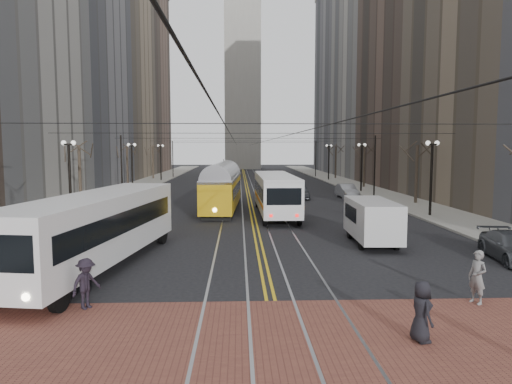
{
  "coord_description": "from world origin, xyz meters",
  "views": [
    {
      "loc": [
        -1.11,
        -16.42,
        5.33
      ],
      "look_at": [
        -0.19,
        7.62,
        3.0
      ],
      "focal_mm": 32.0,
      "sensor_mm": 36.0,
      "label": 1
    }
  ],
  "objects": [
    {
      "name": "ground",
      "position": [
        0.0,
        0.0,
        0.0
      ],
      "size": [
        260.0,
        260.0,
        0.0
      ],
      "primitive_type": "plane",
      "color": "black",
      "rests_on": "ground"
    },
    {
      "name": "sidewalk_left",
      "position": [
        -15.0,
        45.0,
        0.07
      ],
      "size": [
        5.0,
        140.0,
        0.15
      ],
      "primitive_type": "cube",
      "color": "gray",
      "rests_on": "ground"
    },
    {
      "name": "sidewalk_right",
      "position": [
        15.0,
        45.0,
        0.07
      ],
      "size": [
        5.0,
        140.0,
        0.15
      ],
      "primitive_type": "cube",
      "color": "gray",
      "rests_on": "ground"
    },
    {
      "name": "crosswalk_band",
      "position": [
        0.0,
        -4.0,
        0.01
      ],
      "size": [
        25.0,
        6.0,
        0.01
      ],
      "primitive_type": "cube",
      "color": "brown",
      "rests_on": "ground"
    },
    {
      "name": "streetcar_rails",
      "position": [
        0.0,
        45.0,
        0.0
      ],
      "size": [
        4.8,
        130.0,
        0.02
      ],
      "primitive_type": "cube",
      "color": "gray",
      "rests_on": "ground"
    },
    {
      "name": "centre_lines",
      "position": [
        0.0,
        45.0,
        0.01
      ],
      "size": [
        0.42,
        130.0,
        0.01
      ],
      "primitive_type": "cube",
      "color": "gold",
      "rests_on": "ground"
    },
    {
      "name": "building_left_mid",
      "position": [
        -25.5,
        46.0,
        17.0
      ],
      "size": [
        16.0,
        20.0,
        34.0
      ],
      "primitive_type": "cube",
      "color": "slate",
      "rests_on": "ground"
    },
    {
      "name": "building_left_midfar",
      "position": [
        -27.5,
        66.0,
        26.0
      ],
      "size": [
        20.0,
        20.0,
        52.0
      ],
      "primitive_type": "cube",
      "color": "#816F59",
      "rests_on": "ground"
    },
    {
      "name": "building_left_far",
      "position": [
        -25.5,
        86.0,
        20.0
      ],
      "size": [
        16.0,
        20.0,
        40.0
      ],
      "primitive_type": "cube",
      "color": "brown",
      "rests_on": "ground"
    },
    {
      "name": "building_right_mid",
      "position": [
        25.5,
        46.0,
        17.0
      ],
      "size": [
        16.0,
        20.0,
        34.0
      ],
      "primitive_type": "cube",
      "color": "brown",
      "rests_on": "ground"
    },
    {
      "name": "building_right_midfar",
      "position": [
        27.5,
        66.0,
        26.0
      ],
      "size": [
        20.0,
        20.0,
        52.0
      ],
      "primitive_type": "cube",
      "color": "gray",
      "rests_on": "ground"
    },
    {
      "name": "building_right_far",
      "position": [
        25.5,
        86.0,
        20.0
      ],
      "size": [
        16.0,
        20.0,
        40.0
      ],
      "primitive_type": "cube",
      "color": "slate",
      "rests_on": "ground"
    },
    {
      "name": "clock_tower",
      "position": [
        0.0,
        102.0,
        35.96
      ],
      "size": [
        12.0,
        12.0,
        66.0
      ],
      "color": "#B2AFA5",
      "rests_on": "ground"
    },
    {
      "name": "lamp_posts",
      "position": [
        -0.0,
        28.75,
        2.8
      ],
      "size": [
        27.6,
        57.2,
        5.6
      ],
      "color": "black",
      "rests_on": "ground"
    },
    {
      "name": "street_trees",
      "position": [
        0.0,
        35.25,
        2.8
      ],
      "size": [
        31.68,
        53.28,
        5.6
      ],
      "color": "#382D23",
      "rests_on": "ground"
    },
    {
      "name": "trolley_wires",
      "position": [
        0.0,
        34.83,
        3.77
      ],
      "size": [
        25.96,
        120.0,
        6.6
      ],
      "color": "black",
      "rests_on": "ground"
    },
    {
      "name": "transit_bus",
      "position": [
        -7.37,
        3.69,
        1.65
      ],
      "size": [
        4.64,
        13.42,
        3.29
      ],
      "primitive_type": "cube",
      "rotation": [
        0.0,
        0.0,
        -0.15
      ],
      "color": "white",
      "rests_on": "ground"
    },
    {
      "name": "streetcar",
      "position": [
        -2.5,
        22.77,
        1.59
      ],
      "size": [
        3.16,
        13.56,
        3.17
      ],
      "primitive_type": "cube",
      "rotation": [
        0.0,
        0.0,
        -0.05
      ],
      "color": "gold",
      "rests_on": "ground"
    },
    {
      "name": "rear_bus",
      "position": [
        1.8,
        19.39,
        1.61
      ],
      "size": [
        2.83,
        12.38,
        3.22
      ],
      "primitive_type": "cube",
      "rotation": [
        0.0,
        0.0,
        0.01
      ],
      "color": "white",
      "rests_on": "ground"
    },
    {
      "name": "cargo_van",
      "position": [
        6.28,
        8.32,
        1.22
      ],
      "size": [
        2.34,
        5.58,
        2.43
      ],
      "primitive_type": "cube",
      "rotation": [
        0.0,
        0.0,
        -0.04
      ],
      "color": "silver",
      "rests_on": "ground"
    },
    {
      "name": "sedan_grey",
      "position": [
        5.5,
        31.1,
        0.71
      ],
      "size": [
        2.01,
        4.27,
        1.41
      ],
      "primitive_type": "imported",
      "rotation": [
        0.0,
        0.0,
        -0.08
      ],
      "color": "#3C3E43",
      "rests_on": "ground"
    },
    {
      "name": "sedan_silver",
      "position": [
        10.45,
        31.64,
        0.74
      ],
      "size": [
        1.74,
        4.57,
        1.49
      ],
      "primitive_type": "imported",
      "rotation": [
        0.0,
        0.0,
        0.04
      ],
      "color": "#A3A4AA",
      "rests_on": "ground"
    },
    {
      "name": "sedan_parked",
      "position": [
        11.8,
        4.26,
        0.67
      ],
      "size": [
        2.47,
        4.83,
        1.34
      ],
      "primitive_type": "imported",
      "rotation": [
        0.0,
        0.0,
        -0.13
      ],
      "color": "#42454A",
      "rests_on": "ground"
    },
    {
      "name": "pedestrian_a",
      "position": [
        3.89,
        -4.48,
        0.86
      ],
      "size": [
        0.65,
        0.9,
        1.7
      ],
      "primitive_type": "imported",
      "rotation": [
        0.0,
        0.0,
        1.71
      ],
      "color": "black",
      "rests_on": "crosswalk_band"
    },
    {
      "name": "pedestrian_b",
      "position": [
        7.04,
        -1.5,
        0.93
      ],
      "size": [
        0.66,
        0.79,
        1.84
      ],
      "primitive_type": "imported",
      "rotation": [
        0.0,
        0.0,
        5.1
      ],
      "color": "slate",
      "rests_on": "crosswalk_band"
    },
    {
      "name": "pedestrian_d",
      "position": [
        -6.18,
        -1.5,
        0.86
      ],
      "size": [
        1.13,
        1.26,
        1.69
      ],
      "primitive_type": "imported",
      "rotation": [
        0.0,
        0.0,
        0.99
      ],
      "color": "black",
      "rests_on": "crosswalk_band"
    }
  ]
}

